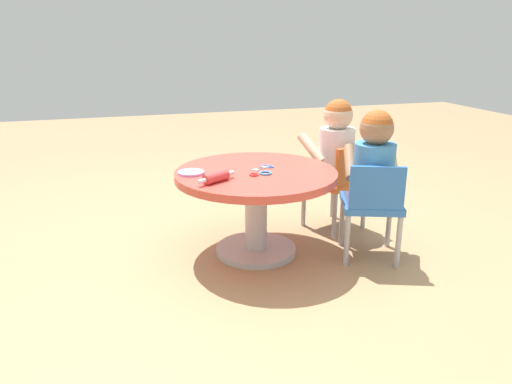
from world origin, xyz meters
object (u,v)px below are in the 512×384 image
craft_table (256,192)px  child_chair_right (339,181)px  seated_child_right (336,143)px  child_chair_left (372,204)px  rolling_pin (216,177)px  craft_scissors (264,167)px  seated_child_left (374,160)px

craft_table → child_chair_right: size_ratio=1.59×
craft_table → seated_child_right: size_ratio=1.67×
craft_table → child_chair_left: child_chair_left is taller
child_chair_right → seated_child_right: size_ratio=1.05×
child_chair_right → rolling_pin: bearing=111.4°
seated_child_right → craft_scissors: (-0.17, 0.50, -0.07)m
seated_child_left → craft_scissors: (0.26, 0.51, -0.07)m
craft_scissors → craft_table: bearing=127.0°
rolling_pin → craft_scissors: rolling_pin is taller
craft_table → craft_scissors: (0.05, -0.06, 0.12)m
child_chair_left → rolling_pin: size_ratio=2.56×
rolling_pin → craft_scissors: (0.18, -0.31, -0.02)m
craft_table → seated_child_left: (-0.21, -0.57, 0.18)m
seated_child_left → child_chair_right: bearing=-1.6°
craft_scissors → child_chair_left: bearing=-121.1°
child_chair_left → child_chair_right: bearing=-3.3°
child_chair_right → rolling_pin: 0.90m
rolling_pin → seated_child_left: bearing=-95.3°
craft_table → craft_scissors: 0.14m
seated_child_right → craft_table: bearing=111.4°
child_chair_left → seated_child_left: size_ratio=1.05×
child_chair_right → seated_child_right: bearing=20.9°
seated_child_left → child_chair_left: bearing=159.0°
seated_child_right → rolling_pin: seated_child_right is taller
seated_child_right → rolling_pin: bearing=113.9°
child_chair_right → rolling_pin: size_ratio=2.56×
craft_table → rolling_pin: (-0.14, 0.24, 0.14)m
craft_scissors → seated_child_right: bearing=-70.8°
child_chair_left → craft_scissors: child_chair_left is taller
child_chair_right → rolling_pin: (-0.32, 0.82, 0.18)m
child_chair_left → seated_child_left: 0.23m
child_chair_right → craft_scissors: bearing=104.9°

